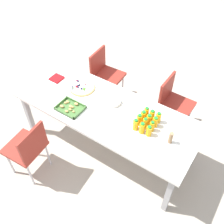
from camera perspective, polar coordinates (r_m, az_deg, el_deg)
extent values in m
plane|color=#B2A899|center=(3.60, -1.22, -7.48)|extent=(12.00, 12.00, 0.00)
cube|color=silver|center=(3.05, -1.42, 0.46)|extent=(2.23, 0.85, 0.04)
cube|color=#99999E|center=(3.30, 17.37, -7.64)|extent=(0.06, 0.06, 0.70)
cube|color=#99999E|center=(4.00, -10.74, 5.69)|extent=(0.06, 0.06, 0.70)
cube|color=#99999E|center=(2.91, 12.24, -17.06)|extent=(0.06, 0.06, 0.70)
cube|color=#99999E|center=(3.69, -17.78, -0.31)|extent=(0.06, 0.06, 0.70)
cube|color=maroon|center=(3.20, -18.55, -7.30)|extent=(0.43, 0.43, 0.04)
cube|color=maroon|center=(2.95, -16.82, -6.65)|extent=(0.06, 0.38, 0.38)
cylinder|color=silver|center=(3.43, -21.33, -10.39)|extent=(0.02, 0.02, 0.41)
cylinder|color=silver|center=(3.53, -17.78, -6.79)|extent=(0.02, 0.02, 0.41)
cylinder|color=silver|center=(3.26, -17.37, -12.99)|extent=(0.02, 0.02, 0.41)
cylinder|color=silver|center=(3.36, -13.78, -9.09)|extent=(0.02, 0.02, 0.41)
cube|color=maroon|center=(3.93, -0.77, 7.76)|extent=(0.42, 0.42, 0.04)
cube|color=maroon|center=(3.90, -3.15, 10.80)|extent=(0.05, 0.38, 0.38)
cylinder|color=silver|center=(4.14, 2.33, 5.57)|extent=(0.02, 0.02, 0.41)
cylinder|color=silver|center=(3.93, 0.03, 2.96)|extent=(0.02, 0.02, 0.41)
cylinder|color=silver|center=(4.26, -1.44, 7.03)|extent=(0.02, 0.02, 0.41)
cylinder|color=silver|center=(4.06, -3.85, 4.56)|extent=(0.02, 0.02, 0.41)
cube|color=maroon|center=(3.58, 13.97, 1.32)|extent=(0.41, 0.41, 0.04)
cube|color=maroon|center=(3.49, 11.80, 4.76)|extent=(0.03, 0.38, 0.38)
cylinder|color=silver|center=(3.84, 16.46, -0.84)|extent=(0.02, 0.02, 0.41)
cylinder|color=silver|center=(3.62, 14.51, -3.92)|extent=(0.02, 0.02, 0.41)
cylinder|color=silver|center=(3.89, 12.21, 1.11)|extent=(0.02, 0.02, 0.41)
cylinder|color=silver|center=(3.68, 10.04, -1.80)|extent=(0.02, 0.02, 0.41)
cylinder|color=#F9AD14|center=(2.90, 10.08, -1.29)|extent=(0.06, 0.06, 0.13)
cylinder|color=#1E8C33|center=(2.84, 10.26, -0.34)|extent=(0.04, 0.04, 0.02)
cylinder|color=#F9AD14|center=(2.92, 8.71, -0.73)|extent=(0.06, 0.06, 0.12)
cylinder|color=#1E8C33|center=(2.87, 8.86, 0.18)|extent=(0.04, 0.04, 0.02)
cylinder|color=#FAAD14|center=(2.94, 7.53, -0.11)|extent=(0.05, 0.05, 0.12)
cylinder|color=#1E8C33|center=(2.89, 7.65, 0.80)|extent=(0.04, 0.04, 0.02)
cylinder|color=#F9AC14|center=(2.85, 9.41, -2.22)|extent=(0.06, 0.06, 0.12)
cylinder|color=#1E8C33|center=(2.80, 9.57, -1.32)|extent=(0.04, 0.04, 0.02)
cylinder|color=#F9AC14|center=(2.87, 8.08, -1.69)|extent=(0.06, 0.06, 0.12)
cylinder|color=#1E8C33|center=(2.82, 8.22, -0.79)|extent=(0.04, 0.04, 0.02)
cylinder|color=#F9AD14|center=(2.89, 6.84, -0.95)|extent=(0.06, 0.06, 0.12)
cylinder|color=#1E8C33|center=(2.84, 6.96, 0.00)|extent=(0.04, 0.04, 0.02)
cylinder|color=#FAAE14|center=(2.81, 8.72, -3.17)|extent=(0.05, 0.05, 0.12)
cylinder|color=#1E8C33|center=(2.75, 8.88, -2.25)|extent=(0.03, 0.03, 0.02)
cylinder|color=#FAAC14|center=(2.82, 7.24, -2.49)|extent=(0.05, 0.05, 0.13)
cylinder|color=#1E8C33|center=(2.76, 7.38, -1.47)|extent=(0.03, 0.03, 0.02)
cylinder|color=#F9AC14|center=(2.84, 5.98, -1.76)|extent=(0.06, 0.06, 0.13)
cylinder|color=#1E8C33|center=(2.79, 6.09, -0.77)|extent=(0.04, 0.04, 0.02)
cylinder|color=#FAAE14|center=(2.76, 8.06, -4.16)|extent=(0.06, 0.06, 0.12)
cylinder|color=#1E8C33|center=(2.71, 8.21, -3.26)|extent=(0.04, 0.04, 0.02)
cylinder|color=#FAAD14|center=(2.77, 6.57, -3.55)|extent=(0.06, 0.06, 0.13)
cylinder|color=#1E8C33|center=(2.72, 6.70, -2.57)|extent=(0.04, 0.04, 0.02)
cylinder|color=#F9AD14|center=(2.79, 5.17, -2.81)|extent=(0.06, 0.06, 0.13)
cylinder|color=#1E8C33|center=(2.74, 5.27, -1.81)|extent=(0.04, 0.04, 0.02)
cylinder|color=tan|center=(3.31, -6.51, 5.31)|extent=(0.32, 0.32, 0.02)
cylinder|color=white|center=(3.30, -6.53, 5.47)|extent=(0.29, 0.29, 0.01)
sphere|color=red|center=(3.32, -5.83, 5.98)|extent=(0.02, 0.02, 0.02)
sphere|color=#66B238|center=(3.25, -6.13, 4.89)|extent=(0.03, 0.03, 0.03)
sphere|color=#1E1947|center=(3.31, -7.92, 5.66)|extent=(0.02, 0.02, 0.02)
sphere|color=#66B238|center=(3.26, -6.11, 5.13)|extent=(0.03, 0.03, 0.03)
sphere|color=#1E1947|center=(3.26, -6.16, 5.17)|extent=(0.03, 0.03, 0.03)
sphere|color=red|center=(3.39, -7.62, 6.84)|extent=(0.03, 0.03, 0.03)
sphere|color=#1E1947|center=(3.30, -8.61, 5.44)|extent=(0.02, 0.02, 0.02)
sphere|color=#66B238|center=(3.26, -5.89, 5.13)|extent=(0.02, 0.02, 0.02)
sphere|color=#1E1947|center=(3.26, -6.69, 5.10)|extent=(0.02, 0.02, 0.02)
sphere|color=#66B238|center=(3.34, -7.18, 6.10)|extent=(0.02, 0.02, 0.02)
sphere|color=#66B238|center=(3.29, -8.44, 5.24)|extent=(0.02, 0.02, 0.02)
sphere|color=#1E1947|center=(3.38, -7.44, 6.73)|extent=(0.03, 0.03, 0.03)
sphere|color=red|center=(3.30, -7.73, 5.52)|extent=(0.03, 0.03, 0.03)
sphere|color=#1E1947|center=(3.28, -7.41, 5.30)|extent=(0.02, 0.02, 0.02)
sphere|color=#1E1947|center=(3.31, -7.41, 5.76)|extent=(0.03, 0.03, 0.03)
sphere|color=#1E1947|center=(3.28, -8.68, 5.02)|extent=(0.02, 0.02, 0.02)
sphere|color=#1E1947|center=(3.32, -7.07, 5.90)|extent=(0.02, 0.02, 0.02)
cube|color=#477238|center=(3.07, -9.08, 0.78)|extent=(0.30, 0.24, 0.01)
cube|color=#477238|center=(3.12, -7.79, 2.18)|extent=(0.30, 0.01, 0.03)
cube|color=#477238|center=(3.01, -10.47, -0.31)|extent=(0.30, 0.01, 0.03)
cube|color=#477238|center=(2.99, -7.00, -0.14)|extent=(0.01, 0.24, 0.03)
cube|color=#477238|center=(3.14, -11.12, 2.00)|extent=(0.01, 0.24, 0.03)
ellipsoid|color=tan|center=(3.04, -9.11, 0.56)|extent=(0.04, 0.03, 0.02)
ellipsoid|color=tan|center=(3.06, -8.66, 1.08)|extent=(0.04, 0.03, 0.02)
ellipsoid|color=tan|center=(3.09, -10.89, 1.24)|extent=(0.05, 0.04, 0.03)
ellipsoid|color=tan|center=(3.01, -8.41, 0.09)|extent=(0.03, 0.02, 0.02)
ellipsoid|color=tan|center=(3.09, -7.79, 1.75)|extent=(0.05, 0.04, 0.03)
ellipsoid|color=tan|center=(3.02, -9.87, 0.17)|extent=(0.04, 0.03, 0.02)
ellipsoid|color=tan|center=(3.07, -9.01, 1.20)|extent=(0.05, 0.04, 0.03)
ellipsoid|color=tan|center=(3.13, -10.13, 1.98)|extent=(0.04, 0.03, 0.02)
ellipsoid|color=tan|center=(3.13, -9.68, 2.21)|extent=(0.04, 0.03, 0.02)
cylinder|color=silver|center=(3.10, 0.25, 2.09)|extent=(0.19, 0.19, 0.00)
cylinder|color=silver|center=(3.10, 0.25, 2.16)|extent=(0.19, 0.19, 0.00)
cylinder|color=silver|center=(3.10, 0.25, 2.23)|extent=(0.19, 0.19, 0.00)
cylinder|color=silver|center=(3.09, 0.25, 2.29)|extent=(0.19, 0.19, 0.00)
cylinder|color=silver|center=(3.09, 0.25, 2.36)|extent=(0.19, 0.19, 0.00)
cylinder|color=silver|center=(3.09, 0.25, 2.43)|extent=(0.19, 0.19, 0.00)
cylinder|color=silver|center=(3.08, 0.25, 2.49)|extent=(0.19, 0.19, 0.00)
cylinder|color=silver|center=(3.08, 0.25, 2.56)|extent=(0.19, 0.19, 0.00)
cube|color=red|center=(3.51, -12.00, 7.21)|extent=(0.15, 0.15, 0.02)
cylinder|color=#9E7A56|center=(2.73, 12.69, -5.52)|extent=(0.04, 0.04, 0.14)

